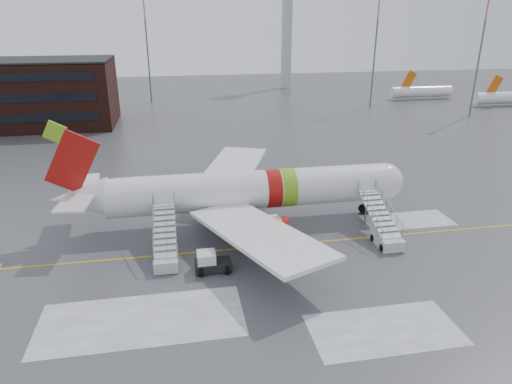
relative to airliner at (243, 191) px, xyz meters
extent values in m
plane|color=#494C4F|center=(-3.35, -4.54, -3.42)|extent=(260.00, 260.00, 0.00)
cylinder|color=white|center=(0.95, 0.00, 0.08)|extent=(28.00, 3.80, 3.80)
sphere|color=white|center=(14.95, 0.00, 0.08)|extent=(3.80, 3.80, 3.80)
cube|color=black|center=(16.00, 0.00, 0.58)|extent=(1.09, 1.60, 0.97)
cone|color=white|center=(-15.45, 0.00, 0.33)|extent=(5.20, 3.72, 3.72)
cube|color=#9A100B|center=(-15.55, 0.00, 3.88)|extent=(5.27, 0.30, 6.09)
cube|color=#75B01C|center=(-16.65, 0.00, 6.68)|extent=(2.16, 0.26, 2.16)
cube|color=white|center=(-15.25, 2.60, 0.98)|extent=(3.07, 4.85, 0.18)
cube|color=white|center=(-15.25, -2.60, 0.98)|extent=(3.07, 4.85, 0.18)
cube|color=white|center=(-0.05, 8.50, -0.52)|extent=(10.72, 15.97, 1.13)
cube|color=white|center=(-0.05, -8.50, -0.52)|extent=(10.72, 15.97, 1.13)
cylinder|color=white|center=(1.45, 5.20, -1.87)|extent=(3.40, 2.10, 2.10)
cylinder|color=white|center=(1.45, -5.20, -1.87)|extent=(3.40, 2.10, 2.10)
cylinder|color=#595B60|center=(12.95, 0.00, -2.52)|extent=(0.20, 0.20, 1.80)
cylinder|color=black|center=(12.95, 0.00, -2.97)|extent=(0.90, 0.56, 0.90)
cylinder|color=black|center=(0.45, 2.40, -2.97)|extent=(0.90, 0.56, 0.90)
cylinder|color=black|center=(0.45, -2.40, -2.97)|extent=(0.90, 0.56, 0.90)
cube|color=silver|center=(12.13, -7.30, -2.87)|extent=(2.00, 3.20, 1.00)
cube|color=silver|center=(12.13, -5.20, -1.19)|extent=(1.90, 5.87, 2.52)
cube|color=silver|center=(12.13, -1.90, -0.02)|extent=(1.90, 1.40, 0.15)
cylinder|color=#595B60|center=(12.13, -2.30, -1.72)|extent=(0.16, 0.16, 3.40)
cylinder|color=black|center=(11.23, -8.30, -3.07)|extent=(0.25, 0.70, 0.70)
cylinder|color=black|center=(13.03, -6.30, -3.07)|extent=(0.25, 0.70, 0.70)
cube|color=#B2B6BA|center=(-7.68, -7.30, -2.87)|extent=(2.00, 3.20, 1.00)
cube|color=#B2B6BA|center=(-7.68, -5.20, -1.19)|extent=(1.90, 5.87, 2.52)
cube|color=#B2B6BA|center=(-7.68, -1.90, -0.02)|extent=(1.90, 1.40, 0.15)
cylinder|color=#595B60|center=(-7.68, -2.30, -1.72)|extent=(0.16, 0.16, 3.40)
cylinder|color=black|center=(-8.58, -8.30, -3.07)|extent=(0.25, 0.70, 0.70)
cylinder|color=black|center=(-6.78, -6.30, -3.07)|extent=(0.25, 0.70, 0.70)
cube|color=black|center=(-3.88, -8.84, -2.94)|extent=(2.97, 1.60, 0.74)
cube|color=silver|center=(-4.41, -8.84, -2.20)|extent=(1.49, 1.49, 0.95)
cube|color=black|center=(-4.41, -8.84, -1.83)|extent=(1.28, 1.38, 0.16)
cylinder|color=black|center=(-4.94, -9.58, -3.05)|extent=(0.32, 0.74, 0.74)
cylinder|color=black|center=(-2.82, -9.57, -3.05)|extent=(0.32, 0.74, 0.74)
cylinder|color=black|center=(-4.94, -8.10, -3.05)|extent=(0.32, 0.74, 0.74)
cylinder|color=black|center=(-2.83, -8.09, -3.05)|extent=(0.32, 0.74, 0.74)
cylinder|color=#B2B5BA|center=(26.65, 90.46, 10.58)|extent=(3.00, 3.00, 28.00)
cylinder|color=#595B60|center=(38.65, 57.46, 6.18)|extent=(0.36, 0.36, 19.20)
cylinder|color=#CC7272|center=(38.65, 57.46, 17.70)|extent=(0.32, 0.32, 4.32)
cylinder|color=#595B60|center=(-11.35, 73.46, 6.18)|extent=(0.36, 0.36, 19.20)
cylinder|color=#CC7272|center=(-11.35, 73.46, 17.70)|extent=(0.32, 0.32, 4.32)
cylinder|color=#595B60|center=(54.65, 43.46, 6.18)|extent=(0.36, 0.36, 19.20)
cylinder|color=#CC7272|center=(54.65, 43.46, 17.70)|extent=(0.32, 0.32, 4.32)
camera|label=1|loc=(-6.29, -41.70, 16.15)|focal=32.00mm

